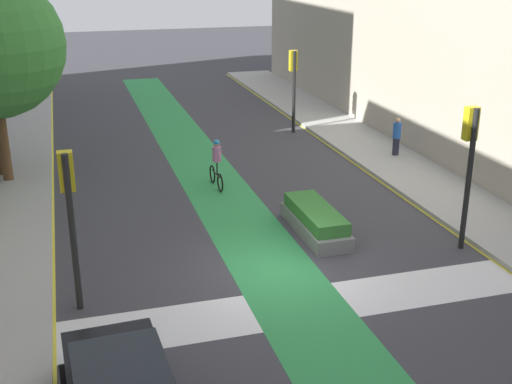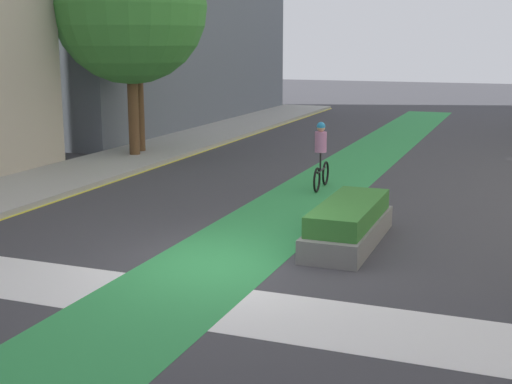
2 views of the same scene
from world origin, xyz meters
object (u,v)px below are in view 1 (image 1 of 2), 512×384
object	(u,v)px
traffic_signal_far_right	(293,75)
median_planter	(315,221)
traffic_signal_near_left	(69,201)
pedestrian_sidewalk_right_a	(397,136)
cyclist_in_lane	(216,163)
traffic_signal_near_right	(469,151)

from	to	relation	value
traffic_signal_far_right	median_planter	world-z (taller)	traffic_signal_far_right
traffic_signal_near_left	pedestrian_sidewalk_right_a	xyz separation A→B (m)	(13.29, 8.98, -1.82)
traffic_signal_far_right	pedestrian_sidewalk_right_a	size ratio (longest dim) A/B	2.44
traffic_signal_near_left	cyclist_in_lane	distance (m)	9.30
traffic_signal_near_right	traffic_signal_near_left	world-z (taller)	traffic_signal_near_right
traffic_signal_near_left	median_planter	distance (m)	8.00
traffic_signal_near_left	cyclist_in_lane	xyz separation A→B (m)	(5.22, 7.48, -1.81)
pedestrian_sidewalk_right_a	traffic_signal_near_left	bearing A→B (deg)	-145.97
cyclist_in_lane	pedestrian_sidewalk_right_a	xyz separation A→B (m)	(8.08, 1.50, -0.01)
median_planter	traffic_signal_near_right	bearing A→B (deg)	-29.67
traffic_signal_near_right	cyclist_in_lane	world-z (taller)	traffic_signal_near_right
cyclist_in_lane	median_planter	xyz separation A→B (m)	(1.98, -4.92, -0.57)
cyclist_in_lane	median_planter	distance (m)	5.33
traffic_signal_far_right	traffic_signal_near_left	bearing A→B (deg)	-126.46
traffic_signal_near_right	pedestrian_sidewalk_right_a	world-z (taller)	traffic_signal_near_right
pedestrian_sidewalk_right_a	traffic_signal_near_right	bearing A→B (deg)	-105.52
traffic_signal_near_right	cyclist_in_lane	size ratio (longest dim) A/B	2.26
traffic_signal_far_right	pedestrian_sidewalk_right_a	bearing A→B (deg)	-62.74
cyclist_in_lane	pedestrian_sidewalk_right_a	world-z (taller)	cyclist_in_lane
traffic_signal_near_right	traffic_signal_near_left	distance (m)	10.93
traffic_signal_near_left	traffic_signal_far_right	distance (m)	17.77
traffic_signal_near_right	traffic_signal_far_right	distance (m)	13.86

